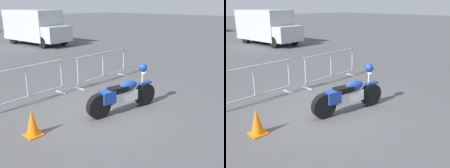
{
  "view_description": "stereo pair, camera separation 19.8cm",
  "coord_description": "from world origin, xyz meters",
  "views": [
    {
      "loc": [
        -4.07,
        -4.33,
        2.67
      ],
      "look_at": [
        0.46,
        0.08,
        0.65
      ],
      "focal_mm": 40.0,
      "sensor_mm": 36.0,
      "label": 1
    },
    {
      "loc": [
        -3.93,
        -4.47,
        2.67
      ],
      "look_at": [
        0.46,
        0.08,
        0.65
      ],
      "focal_mm": 40.0,
      "sensor_mm": 36.0,
      "label": 2
    }
  ],
  "objects": [
    {
      "name": "crowd_barrier_far",
      "position": [
        1.92,
        1.95,
        0.56
      ],
      "size": [
        2.5,
        0.6,
        1.07
      ],
      "rotation": [
        0.0,
        0.0,
        0.07
      ],
      "color": "#9EA0A5",
      "rests_on": "ground"
    },
    {
      "name": "motorcycle",
      "position": [
        0.46,
        -0.32,
        0.46
      ],
      "size": [
        2.11,
        0.55,
        1.2
      ],
      "rotation": [
        0.0,
        0.0,
        -0.18
      ],
      "color": "black",
      "rests_on": "ground"
    },
    {
      "name": "traffic_cone",
      "position": [
        -1.84,
        0.18,
        0.29
      ],
      "size": [
        0.34,
        0.34,
        0.59
      ],
      "color": "orange",
      "rests_on": "ground"
    },
    {
      "name": "delivery_van",
      "position": [
        4.82,
        11.77,
        1.24
      ],
      "size": [
        2.54,
        5.2,
        2.31
      ],
      "rotation": [
        0.0,
        0.0,
        -1.45
      ],
      "color": "#B2B7BC",
      "rests_on": "ground"
    },
    {
      "name": "ground_plane",
      "position": [
        0.0,
        0.0,
        0.0
      ],
      "size": [
        120.0,
        120.0,
        0.0
      ],
      "primitive_type": "plane",
      "color": "#4C4C4F"
    },
    {
      "name": "planter_island",
      "position": [
        6.75,
        16.49,
        0.38
      ],
      "size": [
        3.96,
        3.96,
        1.17
      ],
      "color": "#ADA89E",
      "rests_on": "ground"
    },
    {
      "name": "crowd_barrier_near",
      "position": [
        -1.0,
        1.95,
        0.56
      ],
      "size": [
        2.5,
        0.6,
        1.07
      ],
      "rotation": [
        0.0,
        0.0,
        0.07
      ],
      "color": "#9EA0A5",
      "rests_on": "ground"
    }
  ]
}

